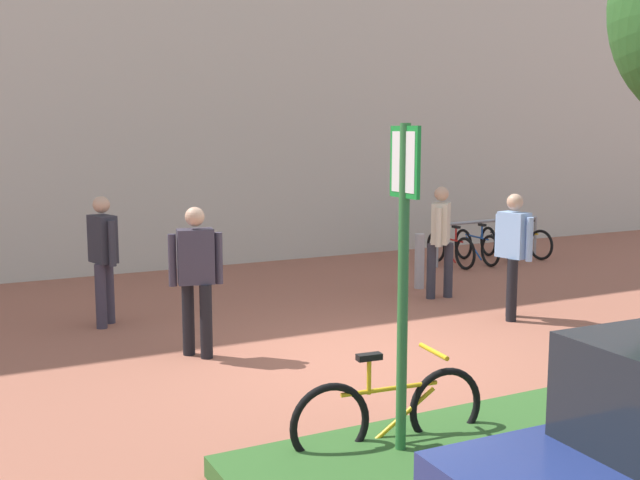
{
  "coord_description": "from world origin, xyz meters",
  "views": [
    {
      "loc": [
        -4.25,
        -7.16,
        2.58
      ],
      "look_at": [
        0.37,
        1.88,
        1.1
      ],
      "focal_mm": 42.92,
      "sensor_mm": 36.0,
      "label": 1
    }
  ],
  "objects_px": {
    "bollard_steel": "(420,261)",
    "person_shirt_blue": "(513,248)",
    "bike_at_sign": "(390,413)",
    "person_suited_dark": "(196,272)",
    "person_suited_navy": "(103,252)",
    "bike_rack_cluster": "(488,244)",
    "person_casual_tan": "(441,235)",
    "parking_sign_post": "(404,249)"
  },
  "relations": [
    {
      "from": "bollard_steel",
      "to": "person_shirt_blue",
      "type": "xyz_separation_m",
      "value": [
        -0.03,
        -2.26,
        0.53
      ]
    },
    {
      "from": "bike_at_sign",
      "to": "person_suited_dark",
      "type": "distance_m",
      "value": 3.38
    },
    {
      "from": "person_suited_navy",
      "to": "bollard_steel",
      "type": "bearing_deg",
      "value": 1.27
    },
    {
      "from": "bike_rack_cluster",
      "to": "person_suited_dark",
      "type": "bearing_deg",
      "value": -153.45
    },
    {
      "from": "person_suited_navy",
      "to": "person_casual_tan",
      "type": "bearing_deg",
      "value": -7.25
    },
    {
      "from": "parking_sign_post",
      "to": "person_shirt_blue",
      "type": "bearing_deg",
      "value": 39.77
    },
    {
      "from": "bike_at_sign",
      "to": "person_suited_navy",
      "type": "xyz_separation_m",
      "value": [
        -1.17,
        5.16,
        0.63
      ]
    },
    {
      "from": "parking_sign_post",
      "to": "person_casual_tan",
      "type": "relative_size",
      "value": 1.52
    },
    {
      "from": "person_shirt_blue",
      "to": "person_casual_tan",
      "type": "distance_m",
      "value": 1.52
    },
    {
      "from": "bike_at_sign",
      "to": "bike_rack_cluster",
      "type": "distance_m",
      "value": 9.47
    },
    {
      "from": "bike_at_sign",
      "to": "bollard_steel",
      "type": "distance_m",
      "value": 6.55
    },
    {
      "from": "parking_sign_post",
      "to": "person_casual_tan",
      "type": "xyz_separation_m",
      "value": [
        3.81,
        4.78,
        -0.72
      ]
    },
    {
      "from": "parking_sign_post",
      "to": "bollard_steel",
      "type": "height_order",
      "value": "parking_sign_post"
    },
    {
      "from": "parking_sign_post",
      "to": "person_suited_dark",
      "type": "bearing_deg",
      "value": 97.54
    },
    {
      "from": "parking_sign_post",
      "to": "person_suited_navy",
      "type": "height_order",
      "value": "parking_sign_post"
    },
    {
      "from": "bike_at_sign",
      "to": "person_suited_dark",
      "type": "relative_size",
      "value": 0.98
    },
    {
      "from": "person_suited_navy",
      "to": "bike_at_sign",
      "type": "bearing_deg",
      "value": -77.17
    },
    {
      "from": "person_shirt_blue",
      "to": "bollard_steel",
      "type": "bearing_deg",
      "value": 89.33
    },
    {
      "from": "bike_at_sign",
      "to": "person_suited_navy",
      "type": "relative_size",
      "value": 0.98
    },
    {
      "from": "bollard_steel",
      "to": "person_casual_tan",
      "type": "relative_size",
      "value": 0.52
    },
    {
      "from": "bike_at_sign",
      "to": "bike_rack_cluster",
      "type": "height_order",
      "value": "bike_at_sign"
    },
    {
      "from": "parking_sign_post",
      "to": "bike_rack_cluster",
      "type": "distance_m",
      "value": 9.78
    },
    {
      "from": "bollard_steel",
      "to": "person_suited_dark",
      "type": "height_order",
      "value": "person_suited_dark"
    },
    {
      "from": "bike_at_sign",
      "to": "person_casual_tan",
      "type": "relative_size",
      "value": 0.98
    },
    {
      "from": "person_shirt_blue",
      "to": "person_suited_dark",
      "type": "xyz_separation_m",
      "value": [
        -4.38,
        0.26,
        0.0
      ]
    },
    {
      "from": "bike_at_sign",
      "to": "person_casual_tan",
      "type": "height_order",
      "value": "person_casual_tan"
    },
    {
      "from": "bollard_steel",
      "to": "parking_sign_post",
      "type": "bearing_deg",
      "value": -125.56
    },
    {
      "from": "bike_rack_cluster",
      "to": "bollard_steel",
      "type": "xyz_separation_m",
      "value": [
        -2.68,
        -1.55,
        0.1
      ]
    },
    {
      "from": "person_shirt_blue",
      "to": "person_casual_tan",
      "type": "xyz_separation_m",
      "value": [
        -0.1,
        1.52,
        0.0
      ]
    },
    {
      "from": "person_suited_dark",
      "to": "bike_rack_cluster",
      "type": "bearing_deg",
      "value": 26.55
    },
    {
      "from": "parking_sign_post",
      "to": "bollard_steel",
      "type": "distance_m",
      "value": 6.89
    },
    {
      "from": "bike_at_sign",
      "to": "person_casual_tan",
      "type": "bearing_deg",
      "value": 50.34
    },
    {
      "from": "bike_rack_cluster",
      "to": "person_suited_navy",
      "type": "relative_size",
      "value": 1.54
    },
    {
      "from": "person_shirt_blue",
      "to": "person_casual_tan",
      "type": "bearing_deg",
      "value": 93.92
    },
    {
      "from": "parking_sign_post",
      "to": "bollard_steel",
      "type": "relative_size",
      "value": 2.91
    },
    {
      "from": "bike_rack_cluster",
      "to": "person_casual_tan",
      "type": "distance_m",
      "value": 3.68
    },
    {
      "from": "parking_sign_post",
      "to": "person_suited_navy",
      "type": "bearing_deg",
      "value": 101.68
    },
    {
      "from": "bike_rack_cluster",
      "to": "person_shirt_blue",
      "type": "distance_m",
      "value": 4.71
    },
    {
      "from": "bike_rack_cluster",
      "to": "person_casual_tan",
      "type": "height_order",
      "value": "person_casual_tan"
    },
    {
      "from": "person_casual_tan",
      "to": "person_suited_dark",
      "type": "xyz_separation_m",
      "value": [
        -4.28,
        -1.26,
        0.0
      ]
    },
    {
      "from": "bollard_steel",
      "to": "person_suited_dark",
      "type": "xyz_separation_m",
      "value": [
        -4.41,
        -1.99,
        0.53
      ]
    },
    {
      "from": "bike_at_sign",
      "to": "person_suited_navy",
      "type": "bearing_deg",
      "value": 102.83
    }
  ]
}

